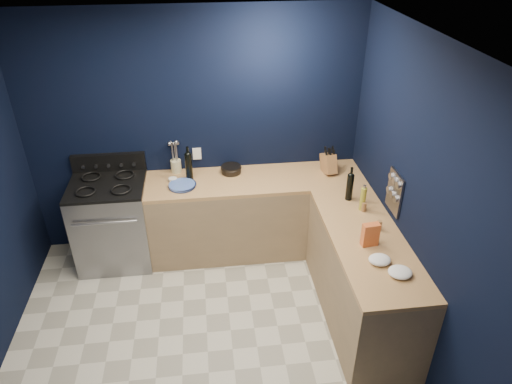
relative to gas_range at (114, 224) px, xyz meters
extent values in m
cube|color=beige|center=(0.93, -1.42, -0.47)|extent=(3.50, 3.50, 0.02)
cube|color=silver|center=(0.93, -1.42, 2.15)|extent=(3.50, 3.50, 0.02)
cube|color=black|center=(0.93, 0.34, 0.84)|extent=(3.50, 0.02, 2.60)
cube|color=black|center=(2.69, -1.42, 0.84)|extent=(0.02, 3.50, 2.60)
cube|color=#937653|center=(1.53, 0.02, -0.03)|extent=(2.30, 0.63, 0.86)
cube|color=olive|center=(1.53, 0.02, 0.42)|extent=(2.30, 0.63, 0.04)
cube|color=#937653|center=(2.37, -1.13, -0.03)|extent=(0.63, 1.67, 0.86)
cube|color=olive|center=(2.37, -1.13, 0.42)|extent=(0.63, 1.67, 0.04)
cube|color=gray|center=(0.00, 0.00, 0.00)|extent=(0.76, 0.66, 0.92)
cube|color=black|center=(0.00, -0.32, -0.01)|extent=(0.59, 0.02, 0.42)
cube|color=black|center=(0.00, 0.00, 0.48)|extent=(0.76, 0.66, 0.03)
cube|color=black|center=(0.00, 0.30, 0.58)|extent=(0.76, 0.06, 0.20)
cube|color=gray|center=(2.67, -0.87, 0.72)|extent=(0.02, 0.28, 0.38)
cube|color=white|center=(0.93, 0.32, 0.62)|extent=(0.09, 0.02, 0.13)
cylinder|color=teal|center=(0.76, -0.06, 0.46)|extent=(0.35, 0.35, 0.03)
cylinder|color=white|center=(0.67, 0.07, 0.46)|extent=(0.12, 0.12, 0.03)
cylinder|color=beige|center=(0.70, 0.27, 0.51)|extent=(0.15, 0.15, 0.14)
cylinder|color=black|center=(0.84, 0.08, 0.59)|extent=(0.10, 0.10, 0.30)
cylinder|color=black|center=(1.28, 0.18, 0.48)|extent=(0.28, 0.28, 0.08)
cube|color=brown|center=(2.32, 0.06, 0.54)|extent=(0.15, 0.26, 0.26)
cylinder|color=black|center=(2.38, -0.50, 0.57)|extent=(0.08, 0.08, 0.27)
cylinder|color=#A09D2C|center=(2.45, -0.69, 0.56)|extent=(0.07, 0.07, 0.23)
cylinder|color=olive|center=(2.46, -0.72, 0.49)|extent=(0.06, 0.06, 0.09)
cylinder|color=olive|center=(2.50, -1.02, 0.49)|extent=(0.05, 0.05, 0.09)
cube|color=red|center=(2.34, -1.22, 0.54)|extent=(0.15, 0.08, 0.21)
ellipsoid|color=white|center=(2.35, -1.47, 0.47)|extent=(0.19, 0.17, 0.06)
ellipsoid|color=white|center=(2.45, -1.63, 0.47)|extent=(0.22, 0.21, 0.06)
camera|label=1|loc=(1.01, -4.22, 2.86)|focal=32.67mm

